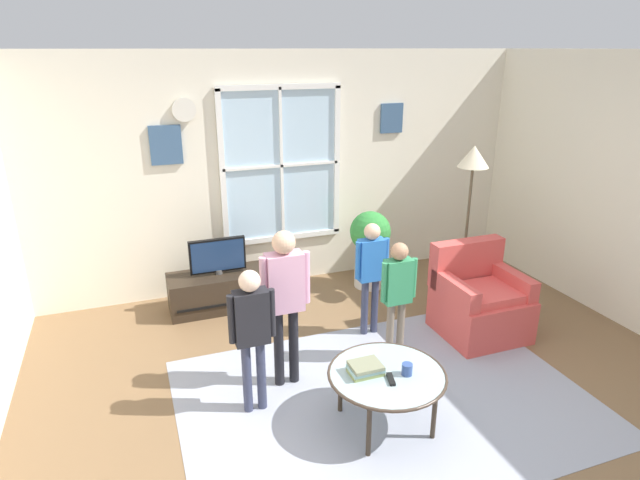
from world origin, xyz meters
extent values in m
cube|color=brown|center=(0.00, 0.00, -0.01)|extent=(6.19, 5.83, 0.02)
cube|color=silver|center=(0.00, 2.68, 1.32)|extent=(5.59, 0.12, 2.63)
cube|color=silver|center=(-0.09, 2.61, 1.40)|extent=(1.32, 0.02, 1.69)
cube|color=white|center=(-0.09, 2.59, 2.25)|extent=(1.38, 0.04, 0.06)
cube|color=white|center=(-0.09, 2.59, 0.56)|extent=(1.38, 0.04, 0.06)
cube|color=white|center=(-0.75, 2.59, 1.40)|extent=(0.06, 0.04, 1.69)
cube|color=white|center=(0.57, 2.59, 1.40)|extent=(0.06, 0.04, 1.69)
cube|color=white|center=(-0.09, 2.59, 1.40)|extent=(0.03, 0.04, 1.69)
cube|color=white|center=(-0.09, 2.59, 1.40)|extent=(1.32, 0.04, 0.03)
cube|color=#38567A|center=(-1.31, 2.60, 1.70)|extent=(0.32, 0.03, 0.40)
cube|color=#38567A|center=(1.26, 2.60, 1.86)|extent=(0.28, 0.03, 0.34)
cylinder|color=silver|center=(-1.10, 2.59, 2.05)|extent=(0.24, 0.04, 0.24)
cube|color=#999EAD|center=(0.00, 0.11, 0.00)|extent=(3.18, 2.28, 0.01)
cube|color=#2D2319|center=(-0.93, 2.16, 0.20)|extent=(1.07, 0.45, 0.39)
cube|color=black|center=(-0.93, 1.93, 0.14)|extent=(0.96, 0.02, 0.02)
cylinder|color=#4C4C4C|center=(-0.93, 2.16, 0.42)|extent=(0.08, 0.08, 0.05)
cube|color=black|center=(-0.93, 2.16, 0.60)|extent=(0.58, 0.05, 0.36)
cube|color=navy|center=(-0.93, 2.14, 0.60)|extent=(0.54, 0.01, 0.32)
cube|color=#D14C47|center=(1.33, 0.72, 0.21)|extent=(0.76, 0.72, 0.42)
cube|color=#D14C47|center=(1.33, 1.02, 0.65)|extent=(0.76, 0.16, 0.45)
cube|color=#D14C47|center=(1.01, 0.72, 0.52)|extent=(0.12, 0.65, 0.20)
cube|color=#D14C47|center=(1.65, 0.72, 0.52)|extent=(0.12, 0.65, 0.20)
cube|color=#E1524D|center=(1.33, 0.67, 0.46)|extent=(0.61, 0.50, 0.08)
cylinder|color=#99B2B7|center=(-0.13, -0.15, 0.43)|extent=(0.84, 0.84, 0.02)
torus|color=#3F3328|center=(-0.13, -0.15, 0.43)|extent=(0.86, 0.86, 0.02)
cylinder|color=#33281E|center=(-0.39, 0.10, 0.21)|extent=(0.04, 0.04, 0.43)
cylinder|color=#33281E|center=(0.12, 0.10, 0.21)|extent=(0.04, 0.04, 0.43)
cylinder|color=#33281E|center=(-0.39, -0.41, 0.21)|extent=(0.04, 0.04, 0.43)
cylinder|color=#33281E|center=(0.12, -0.41, 0.21)|extent=(0.04, 0.04, 0.43)
cube|color=#8B9957|center=(-0.28, -0.10, 0.45)|extent=(0.24, 0.16, 0.03)
cube|color=#8BB5B6|center=(-0.28, -0.10, 0.48)|extent=(0.24, 0.17, 0.03)
cube|color=gray|center=(-0.28, -0.10, 0.51)|extent=(0.22, 0.19, 0.03)
cylinder|color=#334C8C|center=(-0.01, -0.22, 0.48)|extent=(0.08, 0.08, 0.09)
cube|color=black|center=(-0.17, -0.05, 0.45)|extent=(0.09, 0.14, 0.02)
cube|color=black|center=(-0.15, -0.24, 0.45)|extent=(0.08, 0.15, 0.02)
cylinder|color=#333851|center=(-1.05, 0.35, 0.29)|extent=(0.07, 0.07, 0.59)
cylinder|color=#333851|center=(-0.94, 0.35, 0.29)|extent=(0.07, 0.07, 0.59)
cube|color=black|center=(-0.99, 0.35, 0.80)|extent=(0.25, 0.13, 0.42)
sphere|color=beige|center=(-0.99, 0.35, 1.09)|extent=(0.16, 0.16, 0.16)
cylinder|color=black|center=(-1.14, 0.33, 0.82)|extent=(0.05, 0.05, 0.38)
cylinder|color=black|center=(-0.84, 0.33, 0.82)|extent=(0.05, 0.05, 0.38)
cylinder|color=black|center=(-0.72, 0.60, 0.34)|extent=(0.08, 0.08, 0.68)
cylinder|color=black|center=(-0.60, 0.60, 0.34)|extent=(0.08, 0.08, 0.68)
cube|color=#DB9EBC|center=(-0.66, 0.60, 0.92)|extent=(0.29, 0.15, 0.48)
sphere|color=#D8AD8C|center=(-0.66, 0.60, 1.25)|extent=(0.18, 0.18, 0.18)
cylinder|color=#DB9EBC|center=(-0.83, 0.58, 0.94)|extent=(0.06, 0.06, 0.43)
cylinder|color=#DB9EBC|center=(-0.49, 0.58, 0.94)|extent=(0.06, 0.06, 0.43)
cylinder|color=#333851|center=(0.28, 1.12, 0.29)|extent=(0.07, 0.07, 0.57)
cylinder|color=#333851|center=(0.39, 1.12, 0.29)|extent=(0.07, 0.07, 0.57)
cube|color=blue|center=(0.34, 1.12, 0.77)|extent=(0.25, 0.13, 0.40)
sphere|color=#D8AD8C|center=(0.34, 1.12, 1.05)|extent=(0.15, 0.15, 0.15)
cylinder|color=blue|center=(0.19, 1.10, 0.79)|extent=(0.05, 0.05, 0.36)
cylinder|color=blue|center=(0.48, 1.10, 0.79)|extent=(0.05, 0.05, 0.36)
cylinder|color=#726656|center=(0.30, 0.62, 0.28)|extent=(0.07, 0.07, 0.56)
cylinder|color=#726656|center=(0.41, 0.62, 0.28)|extent=(0.07, 0.07, 0.56)
cube|color=#338C59|center=(0.35, 0.62, 0.76)|extent=(0.24, 0.13, 0.40)
sphere|color=#A87A5B|center=(0.35, 0.62, 1.03)|extent=(0.15, 0.15, 0.15)
cylinder|color=#338C59|center=(0.21, 0.60, 0.78)|extent=(0.05, 0.05, 0.36)
cylinder|color=#338C59|center=(0.49, 0.60, 0.78)|extent=(0.05, 0.05, 0.36)
cylinder|color=silver|center=(0.80, 2.11, 0.13)|extent=(0.34, 0.34, 0.25)
cylinder|color=#4C7238|center=(0.80, 2.11, 0.35)|extent=(0.02, 0.02, 0.19)
sphere|color=#318939|center=(0.80, 2.11, 0.67)|extent=(0.47, 0.47, 0.47)
cylinder|color=black|center=(1.61, 1.45, 0.01)|extent=(0.26, 0.26, 0.03)
cylinder|color=brown|center=(1.61, 1.45, 0.75)|extent=(0.03, 0.03, 1.50)
cone|color=beige|center=(1.61, 1.45, 1.60)|extent=(0.32, 0.32, 0.22)
camera|label=1|loc=(-1.72, -3.06, 2.65)|focal=29.93mm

